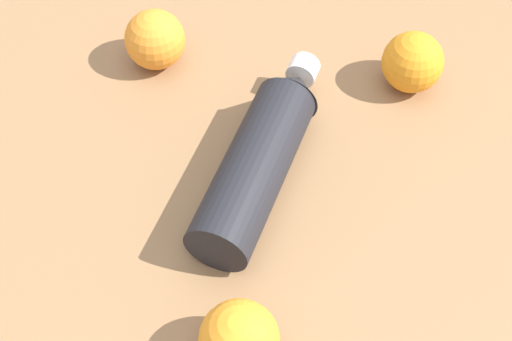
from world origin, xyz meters
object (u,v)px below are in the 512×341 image
Objects in this scene: orange_1 at (239,340)px; orange_2 at (155,39)px; orange_0 at (413,62)px; water_bottle at (263,155)px.

orange_1 is 0.40m from orange_2.
orange_0 is 0.31m from orange_2.
water_bottle is at bearing -175.37° from orange_1.
orange_0 is at bearing 93.76° from orange_2.
water_bottle is 3.83× the size of orange_0.
water_bottle is 3.81× the size of orange_2.
orange_2 is (-0.15, -0.16, 0.00)m from water_bottle.
orange_1 and orange_2 have the same top height.
water_bottle is 0.21m from orange_1.
orange_0 is (-0.17, 0.15, 0.00)m from water_bottle.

